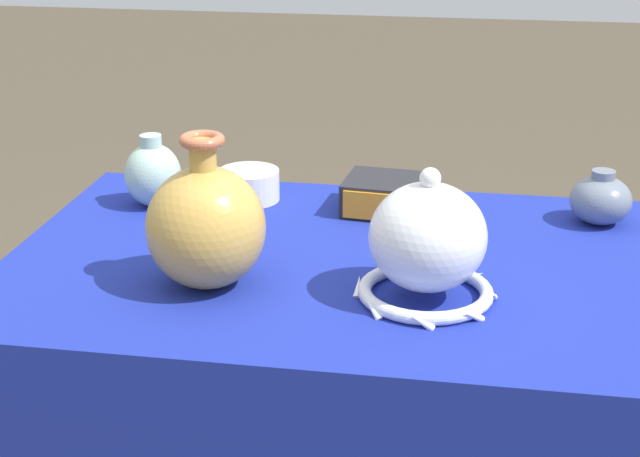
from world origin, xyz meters
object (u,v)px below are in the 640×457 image
vase_dome_bell (427,245)px  pot_squat_ivory (249,185)px  jar_round_celadon (153,174)px  vase_tall_bulbous (206,226)px  mosaic_tile_box (386,195)px  jar_round_slate (601,199)px

vase_dome_bell → pot_squat_ivory: bearing=133.4°
vase_dome_bell → jar_round_celadon: vase_dome_bell is taller
vase_dome_bell → vase_tall_bulbous: bearing=-178.6°
mosaic_tile_box → pot_squat_ivory: 0.28m
vase_dome_bell → pot_squat_ivory: size_ratio=1.86×
pot_squat_ivory → jar_round_slate: bearing=-1.5°
vase_tall_bulbous → vase_dome_bell: 0.35m
vase_tall_bulbous → pot_squat_ivory: 0.42m
vase_tall_bulbous → jar_round_celadon: (-0.21, 0.35, -0.04)m
mosaic_tile_box → vase_tall_bulbous: bearing=-117.0°
mosaic_tile_box → jar_round_celadon: jar_round_celadon is taller
jar_round_celadon → jar_round_slate: 0.87m
pot_squat_ivory → jar_round_celadon: size_ratio=0.85×
vase_tall_bulbous → pot_squat_ivory: vase_tall_bulbous is taller
vase_tall_bulbous → jar_round_slate: bearing=31.1°
jar_round_celadon → mosaic_tile_box: bearing=5.4°
vase_dome_bell → jar_round_slate: vase_dome_bell is taller
vase_tall_bulbous → jar_round_celadon: 0.41m
pot_squat_ivory → jar_round_slate: (0.69, -0.02, 0.02)m
pot_squat_ivory → vase_tall_bulbous: bearing=-85.8°
vase_dome_bell → pot_squat_ivory: 0.56m
vase_tall_bulbous → vase_dome_bell: vase_tall_bulbous is taller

